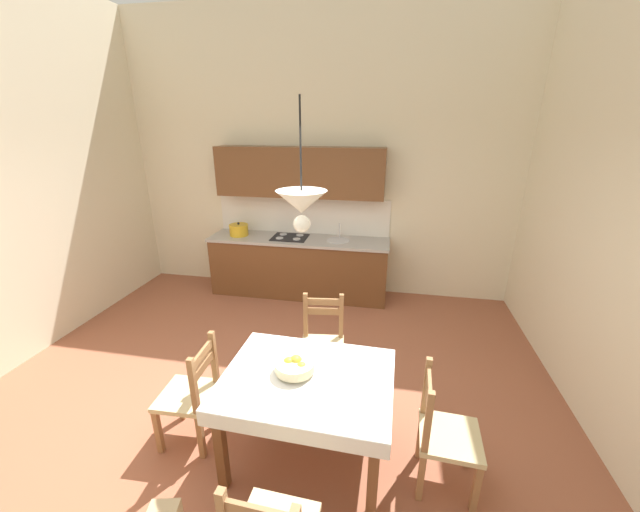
{
  "coord_description": "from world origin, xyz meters",
  "views": [
    {
      "loc": [
        1.05,
        -2.59,
        2.52
      ],
      "look_at": [
        0.32,
        1.22,
        1.1
      ],
      "focal_mm": 20.53,
      "sensor_mm": 36.0,
      "label": 1
    }
  ],
  "objects_px": {
    "dining_chair_window_side": "(444,434)",
    "dining_chair_tv_side": "(192,395)",
    "fruit_bowl": "(295,366)",
    "kitchen_cabinetry": "(299,240)",
    "dining_chair_kitchen_side": "(323,344)",
    "pendant_lamp": "(302,203)",
    "dining_table": "(307,391)"
  },
  "relations": [
    {
      "from": "pendant_lamp",
      "to": "fruit_bowl",
      "type": "bearing_deg",
      "value": 158.04
    },
    {
      "from": "dining_chair_window_side",
      "to": "fruit_bowl",
      "type": "bearing_deg",
      "value": 175.9
    },
    {
      "from": "dining_table",
      "to": "dining_chair_kitchen_side",
      "type": "bearing_deg",
      "value": 93.04
    },
    {
      "from": "dining_chair_window_side",
      "to": "dining_chair_tv_side",
      "type": "height_order",
      "value": "same"
    },
    {
      "from": "dining_table",
      "to": "fruit_bowl",
      "type": "bearing_deg",
      "value": 161.09
    },
    {
      "from": "fruit_bowl",
      "to": "pendant_lamp",
      "type": "relative_size",
      "value": 0.37
    },
    {
      "from": "pendant_lamp",
      "to": "dining_table",
      "type": "bearing_deg",
      "value": -5.48
    },
    {
      "from": "dining_chair_tv_side",
      "to": "fruit_bowl",
      "type": "relative_size",
      "value": 3.1
    },
    {
      "from": "dining_table",
      "to": "dining_chair_kitchen_side",
      "type": "xyz_separation_m",
      "value": [
        -0.05,
        0.89,
        -0.18
      ]
    },
    {
      "from": "dining_chair_window_side",
      "to": "fruit_bowl",
      "type": "distance_m",
      "value": 1.16
    },
    {
      "from": "kitchen_cabinetry",
      "to": "dining_chair_kitchen_side",
      "type": "height_order",
      "value": "kitchen_cabinetry"
    },
    {
      "from": "dining_chair_kitchen_side",
      "to": "fruit_bowl",
      "type": "xyz_separation_m",
      "value": [
        -0.05,
        -0.86,
        0.37
      ]
    },
    {
      "from": "kitchen_cabinetry",
      "to": "dining_chair_tv_side",
      "type": "relative_size",
      "value": 2.88
    },
    {
      "from": "fruit_bowl",
      "to": "dining_chair_window_side",
      "type": "bearing_deg",
      "value": -4.1
    },
    {
      "from": "dining_chair_window_side",
      "to": "fruit_bowl",
      "type": "relative_size",
      "value": 3.1
    },
    {
      "from": "dining_chair_kitchen_side",
      "to": "dining_chair_window_side",
      "type": "distance_m",
      "value": 1.41
    },
    {
      "from": "dining_chair_kitchen_side",
      "to": "fruit_bowl",
      "type": "relative_size",
      "value": 3.1
    },
    {
      "from": "pendant_lamp",
      "to": "dining_chair_tv_side",
      "type": "bearing_deg",
      "value": -179.26
    },
    {
      "from": "dining_chair_window_side",
      "to": "dining_chair_tv_side",
      "type": "distance_m",
      "value": 1.96
    },
    {
      "from": "kitchen_cabinetry",
      "to": "pendant_lamp",
      "type": "distance_m",
      "value": 3.24
    },
    {
      "from": "dining_chair_window_side",
      "to": "fruit_bowl",
      "type": "height_order",
      "value": "dining_chair_window_side"
    },
    {
      "from": "kitchen_cabinetry",
      "to": "fruit_bowl",
      "type": "bearing_deg",
      "value": -76.67
    },
    {
      "from": "dining_table",
      "to": "dining_chair_window_side",
      "type": "bearing_deg",
      "value": -2.55
    },
    {
      "from": "kitchen_cabinetry",
      "to": "dining_chair_kitchen_side",
      "type": "relative_size",
      "value": 2.88
    },
    {
      "from": "dining_table",
      "to": "dining_chair_window_side",
      "type": "xyz_separation_m",
      "value": [
        1.0,
        -0.04,
        -0.18
      ]
    },
    {
      "from": "dining_table",
      "to": "dining_chair_kitchen_side",
      "type": "height_order",
      "value": "dining_chair_kitchen_side"
    },
    {
      "from": "kitchen_cabinetry",
      "to": "pendant_lamp",
      "type": "height_order",
      "value": "pendant_lamp"
    },
    {
      "from": "dining_chair_kitchen_side",
      "to": "dining_chair_window_side",
      "type": "xyz_separation_m",
      "value": [
        1.05,
        -0.94,
        0.0
      ]
    },
    {
      "from": "dining_chair_kitchen_side",
      "to": "fruit_bowl",
      "type": "distance_m",
      "value": 0.94
    },
    {
      "from": "kitchen_cabinetry",
      "to": "dining_table",
      "type": "distance_m",
      "value": 3.02
    },
    {
      "from": "kitchen_cabinetry",
      "to": "dining_chair_tv_side",
      "type": "bearing_deg",
      "value": -93.56
    },
    {
      "from": "kitchen_cabinetry",
      "to": "fruit_bowl",
      "type": "xyz_separation_m",
      "value": [
        0.68,
        -2.88,
        -0.04
      ]
    }
  ]
}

